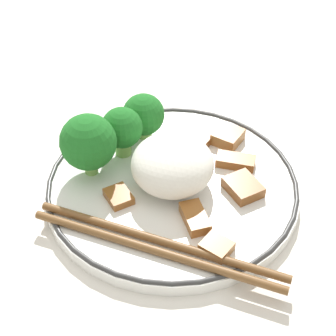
{
  "coord_description": "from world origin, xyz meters",
  "views": [
    {
      "loc": [
        0.0,
        -0.4,
        0.4
      ],
      "look_at": [
        0.0,
        0.0,
        0.03
      ],
      "focal_mm": 60.0,
      "sensor_mm": 36.0,
      "label": 1
    }
  ],
  "objects_px": {
    "broccoli_back_center": "(118,129)",
    "broccoli_back_right": "(84,142)",
    "chopsticks": "(152,245)",
    "plate": "(168,186)",
    "broccoli_back_left": "(139,115)"
  },
  "relations": [
    {
      "from": "broccoli_back_center",
      "to": "broccoli_back_right",
      "type": "relative_size",
      "value": 0.82
    },
    {
      "from": "broccoli_back_center",
      "to": "chopsticks",
      "type": "relative_size",
      "value": 0.24
    },
    {
      "from": "broccoli_back_center",
      "to": "broccoli_back_right",
      "type": "bearing_deg",
      "value": -135.81
    },
    {
      "from": "broccoli_back_center",
      "to": "chopsticks",
      "type": "xyz_separation_m",
      "value": [
        0.04,
        -0.13,
        -0.03
      ]
    },
    {
      "from": "broccoli_back_right",
      "to": "plate",
      "type": "bearing_deg",
      "value": -10.89
    },
    {
      "from": "plate",
      "to": "broccoli_back_center",
      "type": "distance_m",
      "value": 0.08
    },
    {
      "from": "broccoli_back_center",
      "to": "chopsticks",
      "type": "height_order",
      "value": "broccoli_back_center"
    },
    {
      "from": "broccoli_back_right",
      "to": "broccoli_back_left",
      "type": "bearing_deg",
      "value": 49.72
    },
    {
      "from": "plate",
      "to": "broccoli_back_right",
      "type": "bearing_deg",
      "value": 169.11
    },
    {
      "from": "broccoli_back_right",
      "to": "chopsticks",
      "type": "bearing_deg",
      "value": -55.2
    },
    {
      "from": "broccoli_back_left",
      "to": "chopsticks",
      "type": "relative_size",
      "value": 0.22
    },
    {
      "from": "broccoli_back_left",
      "to": "broccoli_back_center",
      "type": "height_order",
      "value": "broccoli_back_center"
    },
    {
      "from": "plate",
      "to": "broccoli_back_left",
      "type": "xyz_separation_m",
      "value": [
        -0.03,
        0.08,
        0.03
      ]
    },
    {
      "from": "broccoli_back_center",
      "to": "chopsticks",
      "type": "bearing_deg",
      "value": -73.23
    },
    {
      "from": "broccoli_back_right",
      "to": "chopsticks",
      "type": "distance_m",
      "value": 0.13
    }
  ]
}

